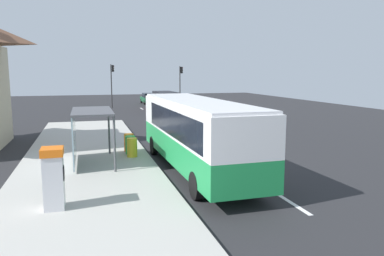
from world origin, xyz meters
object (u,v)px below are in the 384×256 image
Objects in this scene: sedan_far at (157,102)px; recycling_bin_green at (130,145)px; recycling_bin_yellow at (132,147)px; bus_shelter at (86,123)px; recycling_bin_orange at (129,143)px; traffic_light_far_side at (112,79)px; white_van at (166,100)px; sedan_near at (149,98)px; bus at (195,131)px; ticket_machine at (54,178)px; traffic_light_near_side at (181,80)px.

sedan_far is 27.74m from recycling_bin_green.
recycling_bin_yellow is 2.76m from bus_shelter.
traffic_light_far_side is at bearing 87.73° from recycling_bin_orange.
white_van is 5.52× the size of recycling_bin_green.
white_van is 1.19× the size of sedan_near.
sedan_near is 4.65× the size of recycling_bin_orange.
bus_shelter reaches higher than recycling_bin_green.
recycling_bin_green is 3.03m from bus_shelter.
white_van is 12.25m from sedan_near.
recycling_bin_orange is (-2.49, 4.23, -1.19)m from bus.
white_van reaches higher than recycling_bin_orange.
bus_shelter reaches higher than ticket_machine.
sedan_far is at bearing -170.50° from traffic_light_near_side.
sedan_far is at bearing 74.19° from ticket_machine.
recycling_bin_green is 0.70m from recycling_bin_orange.
recycling_bin_green is at bearing -109.42° from traffic_light_near_side.
sedan_near is 1.00× the size of sedan_far.
bus_shelter reaches higher than sedan_far.
white_van is 1.19× the size of sedan_far.
traffic_light_near_side is (9.70, 26.81, 2.80)m from recycling_bin_orange.
recycling_bin_yellow and recycling_bin_orange have the same top height.
bus_shelter is (-2.21, -1.49, 1.44)m from recycling_bin_green.
traffic_light_far_side reaches higher than sedan_far.
sedan_far is 6.22m from traffic_light_far_side.
recycling_bin_green is 29.30m from traffic_light_near_side.
bus_shelter is (-8.71, -28.46, 1.31)m from sedan_far.
sedan_near is at bearing 83.81° from bus.
ticket_machine is 37.24m from traffic_light_near_side.
recycling_bin_yellow is at bearing 19.60° from bus_shelter.
traffic_light_far_side reaches higher than traffic_light_near_side.
bus is 5.70× the size of ticket_machine.
bus is 2.04× the size of traffic_light_far_side.
traffic_light_far_side is (1.09, 27.61, 2.92)m from recycling_bin_orange.
bus_shelter reaches higher than recycling_bin_yellow.
bus is 3.95m from recycling_bin_yellow.
ticket_machine is 8.04m from recycling_bin_green.
recycling_bin_orange is 27.78m from traffic_light_far_side.
white_van is 9.13m from traffic_light_far_side.
traffic_light_near_side is at bearing 76.92° from bus.
sedan_far is at bearing 76.78° from recycling_bin_yellow.
ticket_machine is (-9.72, -34.32, 0.38)m from sedan_far.
white_van is 2.70× the size of ticket_machine.
sedan_far is at bearing 89.01° from white_van.
sedan_far is at bearing -13.88° from traffic_light_far_side.
ticket_machine is 36.00m from traffic_light_far_side.
traffic_light_far_side reaches higher than ticket_machine.
bus reaches higher than recycling_bin_green.
traffic_light_near_side is at bearing 70.11° from recycling_bin_orange.
white_van is at bearing 72.68° from recycling_bin_orange.
traffic_light_near_side is at bearing 9.50° from sedan_far.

